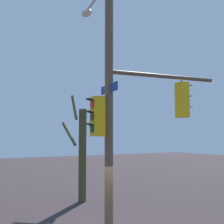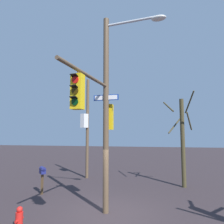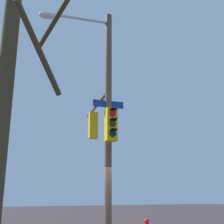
% 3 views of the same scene
% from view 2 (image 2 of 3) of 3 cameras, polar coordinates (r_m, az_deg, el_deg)
% --- Properties ---
extents(ground_plane, '(80.00, 80.00, 0.00)m').
position_cam_2_polar(ground_plane, '(9.06, -1.08, -26.36)').
color(ground_plane, '#32282B').
extents(main_signal_pole_assembly, '(4.22, 3.18, 8.17)m').
position_cam_2_polar(main_signal_pole_assembly, '(8.25, -1.80, 3.18)').
color(main_signal_pole_assembly, brown).
rests_on(main_signal_pole_assembly, ground).
extents(secondary_pole_assembly, '(0.69, 0.52, 7.13)m').
position_cam_2_polar(secondary_pole_assembly, '(15.05, -7.09, -3.70)').
color(secondary_pole_assembly, brown).
rests_on(secondary_pole_assembly, ground).
extents(fire_hydrant, '(0.38, 0.24, 0.73)m').
position_cam_2_polar(fire_hydrant, '(8.32, -24.30, -25.26)').
color(fire_hydrant, red).
rests_on(fire_hydrant, ground).
extents(mailbox, '(0.48, 0.48, 1.41)m').
position_cam_2_polar(mailbox, '(11.85, -18.68, -15.58)').
color(mailbox, '#4C3823').
rests_on(mailbox, ground).
extents(bare_tree_across_street, '(1.90, 1.79, 5.70)m').
position_cam_2_polar(bare_tree_across_street, '(13.20, 18.89, -6.93)').
color(bare_tree_across_street, '#423B24').
rests_on(bare_tree_across_street, ground).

